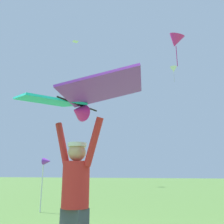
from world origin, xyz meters
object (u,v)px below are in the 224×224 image
Objects in this scene: kite_flyer_person at (75,198)px; marker_flag at (46,165)px; distant_kite_white_far_center at (75,41)px; distant_kite_white_mid_right at (174,69)px; held_stunt_kite at (74,99)px; distant_kite_magenta_mid_left at (176,41)px.

kite_flyer_person is 5.44m from marker_flag.
distant_kite_white_mid_right is (12.09, -3.97, -7.41)m from distant_kite_white_far_center.
distant_kite_white_mid_right is at bearing 87.98° from held_stunt_kite.
held_stunt_kite is 1.19× the size of marker_flag.
marker_flag is (-3.28, 4.29, 0.58)m from kite_flyer_person.
held_stunt_kite is 0.74× the size of distant_kite_magenta_mid_left.
marker_flag is at bearing 126.60° from held_stunt_kite.
held_stunt_kite is 3.10× the size of distant_kite_white_far_center.
kite_flyer_person is 2.86× the size of distant_kite_white_far_center.
distant_kite_white_far_center is 14.72m from distant_kite_white_mid_right.
distant_kite_magenta_mid_left is (1.04, 13.61, 9.90)m from kite_flyer_person.
distant_kite_white_mid_right is at bearing 96.72° from distant_kite_magenta_mid_left.
held_stunt_kite is at bearing -92.02° from distant_kite_white_mid_right.
held_stunt_kite is at bearing -94.43° from distant_kite_magenta_mid_left.
distant_kite_magenta_mid_left is 1.60× the size of marker_flag.
marker_flag is (-3.26, 4.39, -0.68)m from held_stunt_kite.
distant_kite_magenta_mid_left reaches higher than marker_flag.
held_stunt_kite is 5.51m from marker_flag.
kite_flyer_person is at bearing -52.61° from marker_flag.
marker_flag is at bearing -64.28° from distant_kite_white_far_center.
held_stunt_kite is 16.23m from distant_kite_magenta_mid_left.
marker_flag is (-3.87, -13.09, -8.74)m from distant_kite_white_mid_right.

